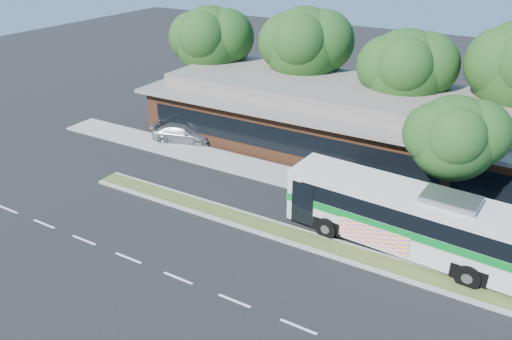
% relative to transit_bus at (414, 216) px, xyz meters
% --- Properties ---
extents(ground, '(120.00, 120.00, 0.00)m').
position_rel_transit_bus_xyz_m(ground, '(-5.36, -2.39, -1.93)').
color(ground, black).
rests_on(ground, ground).
extents(median_strip, '(26.00, 1.10, 0.15)m').
position_rel_transit_bus_xyz_m(median_strip, '(-5.36, -1.79, -1.85)').
color(median_strip, '#3B4C20').
rests_on(median_strip, ground).
extents(sidewalk, '(44.00, 2.60, 0.12)m').
position_rel_transit_bus_xyz_m(sidewalk, '(-5.36, 4.01, -1.87)').
color(sidewalk, gray).
rests_on(sidewalk, ground).
extents(parking_lot, '(14.00, 12.00, 0.01)m').
position_rel_transit_bus_xyz_m(parking_lot, '(-23.36, 7.61, -1.92)').
color(parking_lot, black).
rests_on(parking_lot, ground).
extents(plaza_building, '(33.20, 11.20, 4.45)m').
position_rel_transit_bus_xyz_m(plaza_building, '(-5.36, 10.60, 0.20)').
color(plaza_building, brown).
rests_on(plaza_building, ground).
extents(tree_bg_a, '(6.47, 5.80, 8.63)m').
position_rel_transit_bus_xyz_m(tree_bg_a, '(-19.94, 12.75, 3.94)').
color(tree_bg_a, black).
rests_on(tree_bg_a, ground).
extents(tree_bg_b, '(6.69, 6.00, 9.00)m').
position_rel_transit_bus_xyz_m(tree_bg_b, '(-11.93, 13.75, 4.22)').
color(tree_bg_b, black).
rests_on(tree_bg_b, ground).
extents(tree_bg_c, '(6.24, 5.60, 8.26)m').
position_rel_transit_bus_xyz_m(tree_bg_c, '(-3.96, 12.74, 3.67)').
color(tree_bg_c, black).
rests_on(tree_bg_c, ground).
extents(transit_bus, '(12.49, 3.59, 3.46)m').
position_rel_transit_bus_xyz_m(transit_bus, '(0.00, 0.00, 0.00)').
color(transit_bus, beige).
rests_on(transit_bus, ground).
extents(sedan, '(4.84, 3.15, 1.31)m').
position_rel_transit_bus_xyz_m(sedan, '(-17.97, 5.41, -1.28)').
color(sedan, '#A1A4A7').
rests_on(sedan, ground).
extents(sidewalk_tree, '(4.81, 4.31, 6.91)m').
position_rel_transit_bus_xyz_m(sidewalk_tree, '(0.95, 3.69, 2.92)').
color(sidewalk_tree, black).
rests_on(sidewalk_tree, ground).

